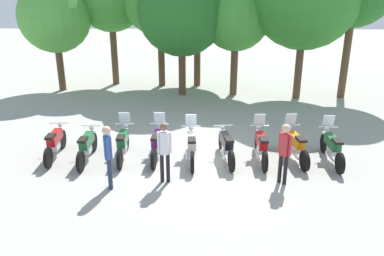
{
  "coord_description": "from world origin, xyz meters",
  "views": [
    {
      "loc": [
        0.29,
        -11.37,
        5.27
      ],
      "look_at": [
        0.0,
        0.5,
        0.9
      ],
      "focal_mm": 36.32,
      "sensor_mm": 36.0,
      "label": 1
    }
  ],
  "objects_px": {
    "motorcycle_7": "(295,145)",
    "person_0": "(164,148)",
    "person_2": "(284,149)",
    "tree_5": "(236,17)",
    "motorcycle_6": "(261,145)",
    "motorcycle_2": "(123,143)",
    "motorcycle_4": "(191,145)",
    "motorcycle_5": "(226,145)",
    "tree_3": "(182,12)",
    "motorcycle_8": "(332,147)",
    "tree_0": "(55,17)",
    "motorcycle_1": "(87,146)",
    "tree_4": "(197,1)",
    "person_1": "(108,152)",
    "motorcycle_3": "(157,143)",
    "motorcycle_0": "(55,142)"
  },
  "relations": [
    {
      "from": "motorcycle_7",
      "to": "person_0",
      "type": "distance_m",
      "value": 4.36
    },
    {
      "from": "motorcycle_4",
      "to": "motorcycle_5",
      "type": "height_order",
      "value": "motorcycle_4"
    },
    {
      "from": "motorcycle_6",
      "to": "person_0",
      "type": "height_order",
      "value": "person_0"
    },
    {
      "from": "motorcycle_7",
      "to": "person_0",
      "type": "relative_size",
      "value": 1.22
    },
    {
      "from": "tree_4",
      "to": "person_0",
      "type": "bearing_deg",
      "value": -93.83
    },
    {
      "from": "motorcycle_5",
      "to": "tree_0",
      "type": "height_order",
      "value": "tree_0"
    },
    {
      "from": "person_1",
      "to": "motorcycle_1",
      "type": "bearing_deg",
      "value": -76.09
    },
    {
      "from": "motorcycle_4",
      "to": "motorcycle_7",
      "type": "distance_m",
      "value": 3.31
    },
    {
      "from": "motorcycle_6",
      "to": "motorcycle_7",
      "type": "xyz_separation_m",
      "value": [
        1.1,
        0.06,
        0.0
      ]
    },
    {
      "from": "motorcycle_4",
      "to": "person_0",
      "type": "distance_m",
      "value": 1.71
    },
    {
      "from": "motorcycle_1",
      "to": "tree_4",
      "type": "bearing_deg",
      "value": -19.23
    },
    {
      "from": "person_0",
      "to": "person_2",
      "type": "xyz_separation_m",
      "value": [
        3.31,
        -0.0,
        -0.01
      ]
    },
    {
      "from": "motorcycle_5",
      "to": "person_0",
      "type": "distance_m",
      "value": 2.42
    },
    {
      "from": "motorcycle_0",
      "to": "tree_4",
      "type": "xyz_separation_m",
      "value": [
        4.48,
        9.82,
        3.99
      ]
    },
    {
      "from": "person_1",
      "to": "motorcycle_2",
      "type": "bearing_deg",
      "value": -107.96
    },
    {
      "from": "motorcycle_5",
      "to": "person_1",
      "type": "height_order",
      "value": "person_1"
    },
    {
      "from": "motorcycle_8",
      "to": "person_2",
      "type": "height_order",
      "value": "person_2"
    },
    {
      "from": "motorcycle_4",
      "to": "person_1",
      "type": "xyz_separation_m",
      "value": [
        -2.19,
        -1.83,
        0.56
      ]
    },
    {
      "from": "motorcycle_4",
      "to": "person_2",
      "type": "height_order",
      "value": "person_2"
    },
    {
      "from": "motorcycle_6",
      "to": "person_0",
      "type": "bearing_deg",
      "value": 117.37
    },
    {
      "from": "tree_3",
      "to": "tree_5",
      "type": "xyz_separation_m",
      "value": [
        2.62,
        0.1,
        -0.23
      ]
    },
    {
      "from": "person_0",
      "to": "person_2",
      "type": "distance_m",
      "value": 3.31
    },
    {
      "from": "motorcycle_6",
      "to": "tree_3",
      "type": "distance_m",
      "value": 9.17
    },
    {
      "from": "motorcycle_2",
      "to": "tree_5",
      "type": "distance_m",
      "value": 9.59
    },
    {
      "from": "motorcycle_1",
      "to": "motorcycle_7",
      "type": "relative_size",
      "value": 1.0
    },
    {
      "from": "tree_5",
      "to": "motorcycle_5",
      "type": "bearing_deg",
      "value": -95.93
    },
    {
      "from": "person_2",
      "to": "tree_5",
      "type": "height_order",
      "value": "tree_5"
    },
    {
      "from": "motorcycle_4",
      "to": "tree_4",
      "type": "relative_size",
      "value": 0.32
    },
    {
      "from": "person_0",
      "to": "tree_5",
      "type": "xyz_separation_m",
      "value": [
        2.65,
        9.59,
        2.8
      ]
    },
    {
      "from": "motorcycle_0",
      "to": "motorcycle_1",
      "type": "height_order",
      "value": "same"
    },
    {
      "from": "motorcycle_8",
      "to": "tree_0",
      "type": "xyz_separation_m",
      "value": [
        -11.55,
        8.75,
        3.26
      ]
    },
    {
      "from": "motorcycle_2",
      "to": "motorcycle_6",
      "type": "xyz_separation_m",
      "value": [
        4.42,
        -0.06,
        0.0
      ]
    },
    {
      "from": "motorcycle_1",
      "to": "motorcycle_3",
      "type": "relative_size",
      "value": 1.0
    },
    {
      "from": "motorcycle_7",
      "to": "motorcycle_3",
      "type": "bearing_deg",
      "value": 81.96
    },
    {
      "from": "person_2",
      "to": "tree_4",
      "type": "xyz_separation_m",
      "value": [
        -2.54,
        11.46,
        3.45
      ]
    },
    {
      "from": "motorcycle_4",
      "to": "tree_4",
      "type": "xyz_separation_m",
      "value": [
        0.06,
        10.0,
        3.98
      ]
    },
    {
      "from": "motorcycle_0",
      "to": "motorcycle_2",
      "type": "bearing_deg",
      "value": -94.06
    },
    {
      "from": "motorcycle_0",
      "to": "tree_4",
      "type": "height_order",
      "value": "tree_4"
    },
    {
      "from": "motorcycle_8",
      "to": "tree_5",
      "type": "distance_m",
      "value": 9.12
    },
    {
      "from": "motorcycle_8",
      "to": "person_2",
      "type": "relative_size",
      "value": 1.24
    },
    {
      "from": "tree_3",
      "to": "tree_4",
      "type": "distance_m",
      "value": 2.14
    },
    {
      "from": "motorcycle_4",
      "to": "tree_0",
      "type": "xyz_separation_m",
      "value": [
        -7.13,
        8.76,
        3.26
      ]
    },
    {
      "from": "motorcycle_7",
      "to": "person_2",
      "type": "bearing_deg",
      "value": 148.59
    },
    {
      "from": "motorcycle_8",
      "to": "tree_0",
      "type": "height_order",
      "value": "tree_0"
    },
    {
      "from": "motorcycle_8",
      "to": "person_0",
      "type": "distance_m",
      "value": 5.36
    },
    {
      "from": "tree_5",
      "to": "motorcycle_2",
      "type": "bearing_deg",
      "value": -117.48
    },
    {
      "from": "motorcycle_3",
      "to": "tree_0",
      "type": "bearing_deg",
      "value": 37.46
    },
    {
      "from": "motorcycle_1",
      "to": "person_0",
      "type": "relative_size",
      "value": 1.23
    },
    {
      "from": "motorcycle_0",
      "to": "person_2",
      "type": "xyz_separation_m",
      "value": [
        7.01,
        -1.63,
        0.54
      ]
    },
    {
      "from": "motorcycle_2",
      "to": "motorcycle_7",
      "type": "relative_size",
      "value": 1.0
    }
  ]
}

